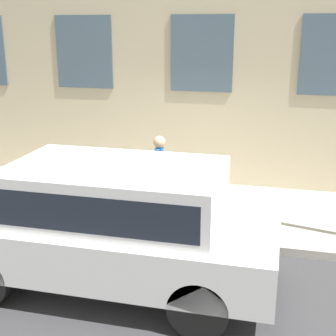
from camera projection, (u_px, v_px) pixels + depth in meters
ground_plane at (168, 243)px, 7.31m from camera, size 80.00×80.00×0.00m
sidewalk at (186, 208)px, 8.55m from camera, size 2.72×60.00×0.13m
fire_hydrant at (177, 194)px, 7.75m from camera, size 0.36×0.47×0.88m
person at (159, 165)px, 8.18m from camera, size 0.32×0.21×1.31m
parked_truck_white_near at (113, 218)px, 5.89m from camera, size 1.81×4.22×1.63m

